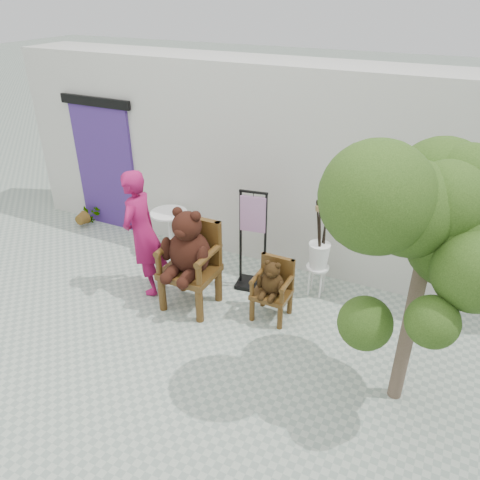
% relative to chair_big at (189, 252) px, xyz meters
% --- Properties ---
extents(ground_plane, '(60.00, 60.00, 0.00)m').
position_rel_chair_big_xyz_m(ground_plane, '(0.41, -1.10, -0.83)').
color(ground_plane, '#96A191').
rests_on(ground_plane, ground).
extents(back_wall, '(9.00, 1.00, 3.00)m').
position_rel_chair_big_xyz_m(back_wall, '(0.41, 2.00, 0.67)').
color(back_wall, beige).
rests_on(back_wall, ground).
extents(doorway, '(1.40, 0.11, 2.33)m').
position_rel_chair_big_xyz_m(doorway, '(-2.59, 1.47, 0.33)').
color(doorway, '#402672').
rests_on(doorway, ground).
extents(chair_big, '(0.70, 0.77, 1.46)m').
position_rel_chair_big_xyz_m(chair_big, '(0.00, 0.00, 0.00)').
color(chair_big, '#3F270D').
rests_on(chair_big, ground).
extents(chair_small, '(0.48, 0.47, 0.86)m').
position_rel_chair_big_xyz_m(chair_small, '(1.10, 0.24, -0.32)').
color(chair_small, '#3F270D').
rests_on(chair_small, ground).
extents(person, '(0.49, 0.69, 1.80)m').
position_rel_chair_big_xyz_m(person, '(-0.77, 0.06, 0.07)').
color(person, '#901148').
rests_on(person, ground).
extents(cafe_table, '(0.60, 0.60, 0.70)m').
position_rel_chair_big_xyz_m(cafe_table, '(-1.08, 1.13, -0.39)').
color(cafe_table, white).
rests_on(cafe_table, ground).
extents(display_stand, '(0.50, 0.41, 1.51)m').
position_rel_chair_big_xyz_m(display_stand, '(0.57, 0.76, -0.25)').
color(display_stand, black).
rests_on(display_stand, ground).
extents(stool_bucket, '(0.32, 0.32, 1.45)m').
position_rel_chair_big_xyz_m(stool_bucket, '(1.47, 0.99, -0.19)').
color(stool_bucket, white).
rests_on(stool_bucket, ground).
extents(tree, '(1.72, 1.68, 2.85)m').
position_rel_chair_big_xyz_m(tree, '(2.81, -0.43, 1.30)').
color(tree, '#4A392C').
rests_on(tree, ground).
extents(potted_plant, '(0.38, 0.33, 0.42)m').
position_rel_chair_big_xyz_m(potted_plant, '(-2.99, 1.25, -0.62)').
color(potted_plant, '#1C350E').
rests_on(potted_plant, ground).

